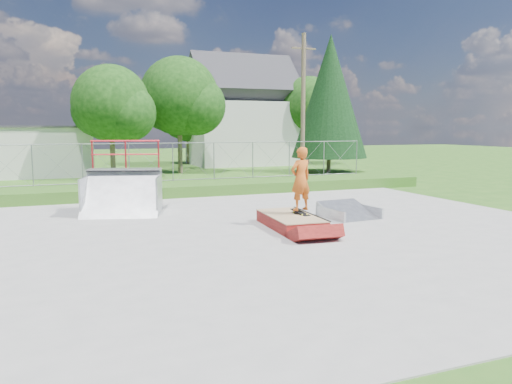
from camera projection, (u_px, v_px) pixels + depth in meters
ground at (254, 237)px, 13.74m from camera, size 120.00×120.00×0.00m
concrete_pad at (254, 236)px, 13.74m from camera, size 20.00×16.00×0.04m
grass_berm at (178, 189)px, 22.49m from camera, size 24.00×3.00×0.50m
grind_box at (291, 222)px, 14.89m from camera, size 1.50×2.80×0.40m
quarter_pipe at (122, 178)px, 17.09m from camera, size 3.03×2.76×2.54m
flat_bank_ramp at (349, 211)px, 16.55m from camera, size 1.71×1.81×0.48m
skateboard at (300, 213)px, 15.01m from camera, size 0.33×0.82×0.13m
skater at (301, 181)px, 14.89m from camera, size 0.77×0.59×1.90m
chain_link_fence at (173, 162)px, 23.26m from camera, size 20.00×0.06×1.80m
utility_building_flat at (7, 152)px, 30.98m from camera, size 10.00×6.00×3.00m
gable_house at (242, 117)px, 40.52m from camera, size 8.40×6.08×8.94m
utility_pole at (303, 109)px, 27.03m from camera, size 0.24×0.24×8.00m
tree_left_near at (116, 106)px, 29.04m from camera, size 4.76×4.48×6.65m
tree_center at (184, 99)px, 32.43m from camera, size 5.44×5.12×7.60m
tree_right_far at (312, 108)px, 40.32m from camera, size 5.10×4.80×7.12m
tree_back_mid at (191, 120)px, 40.89m from camera, size 4.08×3.84×5.70m
conifer_tree at (330, 97)px, 33.13m from camera, size 5.04×5.04×9.10m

